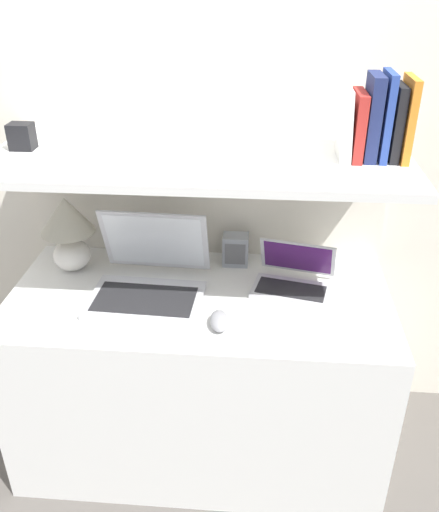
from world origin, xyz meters
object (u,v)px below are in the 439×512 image
Objects in this scene: computer_mouse at (219,321)px; book_black at (395,123)px; book_navy at (372,117)px; shelf_gadget at (22,136)px; laptop_small at (293,279)px; book_red at (358,126)px; laptop_large at (149,279)px; book_white at (344,123)px; book_orange at (407,119)px; table_lamp at (68,227)px; router_box at (236,250)px; book_blue at (385,116)px.

computer_mouse is 0.51× the size of book_black.
book_navy reaches higher than shelf_gadget.
laptop_small is at bearing 179.31° from book_navy.
computer_mouse is 0.81m from book_black.
shelf_gadget is at bearing 180.00° from book_red.
laptop_small is at bearing 8.04° from laptop_large.
book_navy is at bearing 0.00° from shelf_gadget.
computer_mouse is 0.72m from book_white.
computer_mouse is 0.54× the size of book_white.
book_orange is (0.30, -0.00, 0.57)m from laptop_small.
book_orange is 1.20m from shelf_gadget.
table_lamp is 1.36× the size of book_white.
laptop_large reaches higher than computer_mouse.
table_lamp is at bearing 175.50° from book_navy.
book_white is (0.33, -0.17, 0.54)m from router_box.
book_orange is 0.06m from book_blue.
book_blue is at bearing -0.58° from laptop_small.
computer_mouse is 0.41m from router_box.
router_box is 0.46× the size of book_blue.
table_lamp is 1.44× the size of book_red.
book_red is 0.94× the size of book_white.
book_navy is (0.20, -0.00, 0.58)m from laptop_small.
laptop_large is at bearing -174.68° from book_blue.
shelf_gadget is at bearing 159.52° from computer_mouse.
book_black is 0.86× the size of book_blue.
book_orange reaches higher than laptop_large.
book_black is 2.66× the size of shelf_gadget.
laptop_large is at bearing -175.10° from book_orange.
book_blue is at bearing 180.00° from book_black.
laptop_large reaches higher than router_box.
book_navy is 1.18× the size of book_white.
router_box is at bearing 39.15° from laptop_large.
book_red reaches higher than table_lamp.
laptop_large is at bearing -173.67° from book_white.
router_box is at bearing 155.87° from book_red.
laptop_large is 0.62m from shelf_gadget.
book_red is at bearing 0.00° from shelf_gadget.
book_black reaches higher than book_white.
shelf_gadget is (-1.01, 0.00, -0.06)m from book_white.
table_lamp is at bearing 46.85° from shelf_gadget.
book_orange reaches higher than book_red.
book_red is (0.98, -0.08, 0.42)m from table_lamp.
router_box is (0.29, 0.23, 0.00)m from laptop_large.
laptop_large is 0.37m from router_box.
router_box is 0.67m from book_red.
router_box is 0.48× the size of book_navy.
router_box is 0.54× the size of book_black.
laptop_small is 3.66× the size of shelf_gadget.
shelf_gadget is at bearing -133.15° from table_lamp.
book_black is 1.17m from shelf_gadget.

